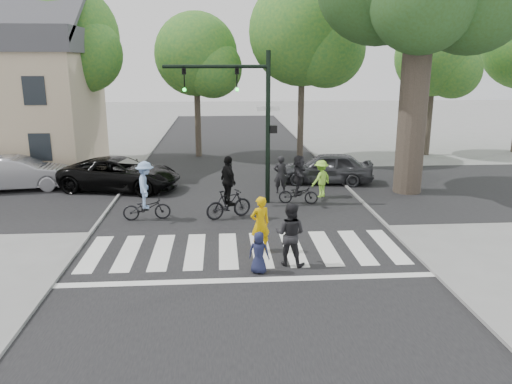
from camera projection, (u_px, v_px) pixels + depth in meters
ground at (246, 263)px, 14.29m from camera, size 120.00×120.00×0.00m
road_stem at (239, 212)px, 19.11m from camera, size 10.00×70.00×0.01m
road_cross at (237, 192)px, 22.00m from camera, size 70.00×10.00×0.01m
curb_left at (105, 213)px, 18.75m from camera, size 0.10×70.00×0.10m
curb_right at (368, 208)px, 19.45m from camera, size 0.10×70.00×0.10m
crosswalk at (245, 254)px, 14.92m from camera, size 10.00×3.85×0.01m
traffic_signal at (246, 106)px, 19.30m from camera, size 4.45×0.29×6.00m
bg_tree_1 at (70, 41)px, 26.93m from camera, size 6.09×5.80×9.80m
bg_tree_2 at (200, 58)px, 28.73m from camera, size 5.04×4.80×8.40m
bg_tree_3 at (309, 36)px, 27.56m from camera, size 6.30×6.00×10.20m
bg_tree_4 at (439, 61)px, 29.26m from camera, size 4.83×4.60×8.15m
house at (12, 97)px, 26.02m from camera, size 8.40×8.10×8.82m
pedestrian_woman at (260, 224)px, 14.97m from camera, size 0.73×0.61×1.71m
pedestrian_child at (259, 253)px, 13.46m from camera, size 0.65×0.51×1.17m
pedestrian_adult at (290, 234)px, 13.92m from camera, size 1.09×0.98×1.82m
cyclist_left at (146, 195)px, 17.94m from camera, size 1.76×1.17×2.16m
cyclist_mid at (228, 193)px, 18.13m from camera, size 1.82×1.17×2.32m
cyclist_right at (299, 182)px, 19.99m from camera, size 1.65×1.53×1.99m
car_suv at (120, 174)px, 22.22m from camera, size 5.68×3.56×1.46m
car_silver at (18, 173)px, 22.23m from camera, size 4.76×2.27×1.51m
car_grey at (327, 168)px, 23.51m from camera, size 4.52×2.40×1.46m
bystander_hivis at (321, 179)px, 21.03m from camera, size 1.17×1.09×1.59m
bystander_dark at (281, 175)px, 21.63m from camera, size 0.62×0.42×1.66m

